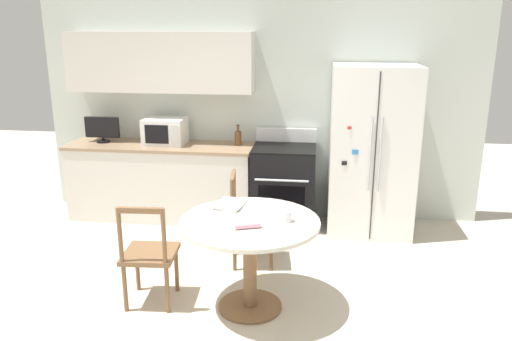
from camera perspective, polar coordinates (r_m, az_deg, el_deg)
ground_plane at (r=3.98m, az=-4.75°, el=-17.84°), size 14.00×14.00×0.00m
back_wall at (r=5.96m, az=-2.68°, el=8.54°), size 5.20×0.44×2.60m
kitchen_counter at (r=6.08m, az=-10.63°, el=-1.17°), size 2.19×0.64×0.90m
refrigerator at (r=5.62m, az=13.06°, el=2.24°), size 0.90×0.77×1.84m
oven_range at (r=5.78m, az=3.19°, el=-1.65°), size 0.71×0.68×1.08m
microwave at (r=5.95m, az=-10.34°, el=4.44°), size 0.47×0.38×0.30m
countertop_tv at (r=6.22m, az=-17.16°, el=4.61°), size 0.41×0.16×0.30m
counter_bottle at (r=5.82m, az=-2.07°, el=3.81°), size 0.08×0.08×0.24m
dining_table at (r=3.98m, az=-0.70°, el=-7.93°), size 1.10×1.10×0.77m
dining_chair_far at (r=4.81m, az=-0.69°, el=-5.75°), size 0.47×0.47×0.90m
dining_chair_left at (r=4.21m, az=-12.12°, el=-9.39°), size 0.45×0.45×0.90m
candle_glass at (r=3.88m, az=3.44°, el=-5.34°), size 0.09×0.09×0.09m
folded_napkin at (r=3.75m, az=-0.94°, el=-6.27°), size 0.20×0.12×0.05m
mail_stack at (r=4.23m, az=-2.88°, el=-3.86°), size 0.30×0.35×0.02m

